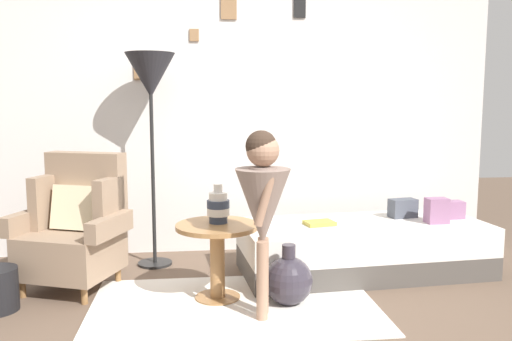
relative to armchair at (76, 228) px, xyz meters
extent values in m
cube|color=silver|center=(1.15, 0.88, 0.86)|extent=(4.80, 0.10, 2.60)
cube|color=olive|center=(1.18, 0.83, 1.74)|extent=(0.14, 0.02, 0.26)
cube|color=gray|center=(1.18, 0.83, 1.74)|extent=(0.11, 0.01, 0.20)
cube|color=olive|center=(0.45, 0.83, 1.17)|extent=(0.18, 0.02, 0.16)
cube|color=beige|center=(0.45, 0.83, 1.17)|extent=(0.14, 0.01, 0.12)
cube|color=black|center=(1.80, 0.83, 1.75)|extent=(0.10, 0.02, 0.24)
cube|color=#5E5E59|center=(1.80, 0.83, 1.75)|extent=(0.08, 0.01, 0.18)
cube|color=olive|center=(0.88, 0.83, 1.47)|extent=(0.08, 0.02, 0.10)
cube|color=#AEAEAB|center=(0.88, 0.83, 1.47)|extent=(0.06, 0.01, 0.08)
cube|color=silver|center=(1.10, -0.53, -0.43)|extent=(1.88, 1.17, 0.01)
cylinder|color=olive|center=(-0.33, -0.19, -0.38)|extent=(0.04, 0.04, 0.12)
cylinder|color=olive|center=(0.12, -0.36, -0.38)|extent=(0.04, 0.04, 0.12)
cylinder|color=olive|center=(-0.17, 0.23, -0.38)|extent=(0.04, 0.04, 0.12)
cylinder|color=olive|center=(0.28, 0.06, -0.38)|extent=(0.04, 0.04, 0.12)
cube|color=#8C725B|center=(-0.03, -0.07, -0.17)|extent=(0.76, 0.74, 0.30)
cube|color=#8C725B|center=(0.06, 0.15, 0.26)|extent=(0.61, 0.35, 0.55)
cube|color=#8C725B|center=(-0.23, 0.12, 0.17)|extent=(0.19, 0.32, 0.39)
cube|color=#8C725B|center=(0.25, -0.07, 0.17)|extent=(0.19, 0.32, 0.39)
cube|color=#8C725B|center=(-0.34, 0.04, 0.05)|extent=(0.27, 0.50, 0.14)
cube|color=#8C725B|center=(0.27, -0.20, 0.05)|extent=(0.27, 0.50, 0.14)
cube|color=beige|center=(0.01, 0.03, 0.14)|extent=(0.40, 0.28, 0.33)
cube|color=#4C4742|center=(2.17, 0.06, -0.35)|extent=(1.96, 0.94, 0.18)
cube|color=silver|center=(2.17, 0.06, -0.15)|extent=(1.96, 0.94, 0.22)
cube|color=gray|center=(2.94, 0.14, 0.03)|extent=(0.17, 0.13, 0.14)
cube|color=gray|center=(2.73, -0.01, 0.06)|extent=(0.17, 0.12, 0.20)
cube|color=#474C56|center=(2.55, 0.22, 0.04)|extent=(0.24, 0.16, 0.15)
cylinder|color=#9E7042|center=(1.00, -0.38, -0.43)|extent=(0.31, 0.31, 0.02)
cylinder|color=#9E7042|center=(1.00, -0.38, -0.18)|extent=(0.10, 0.10, 0.47)
cylinder|color=#9E7042|center=(1.00, -0.38, 0.07)|extent=(0.56, 0.56, 0.03)
cylinder|color=#2D384C|center=(1.02, -0.34, 0.11)|extent=(0.12, 0.12, 0.05)
cylinder|color=silver|center=(1.02, -0.34, 0.16)|extent=(0.15, 0.15, 0.05)
cylinder|color=#2D384C|center=(1.02, -0.34, 0.22)|extent=(0.15, 0.15, 0.05)
cylinder|color=silver|center=(1.02, -0.34, 0.27)|extent=(0.12, 0.12, 0.05)
cylinder|color=silver|center=(1.02, -0.34, 0.32)|extent=(0.06, 0.06, 0.06)
cylinder|color=black|center=(0.52, 0.47, -0.43)|extent=(0.28, 0.28, 0.02)
cylinder|color=black|center=(0.52, 0.47, 0.39)|extent=(0.03, 0.03, 1.62)
cone|color=#232328|center=(0.52, 0.47, 1.11)|extent=(0.40, 0.40, 0.35)
cylinder|color=#A37A60|center=(1.26, -0.77, -0.19)|extent=(0.07, 0.07, 0.50)
cylinder|color=#A37A60|center=(1.28, -0.67, -0.19)|extent=(0.07, 0.07, 0.50)
cone|color=gray|center=(1.27, -0.72, 0.26)|extent=(0.34, 0.34, 0.47)
cylinder|color=gray|center=(1.27, -0.72, 0.42)|extent=(0.17, 0.17, 0.18)
cylinder|color=#A37A60|center=(1.27, -0.84, 0.33)|extent=(0.14, 0.07, 0.32)
cylinder|color=#A37A60|center=(1.31, -0.61, 0.33)|extent=(0.14, 0.07, 0.32)
sphere|color=#A37A60|center=(1.27, -0.72, 0.61)|extent=(0.20, 0.20, 0.20)
sphere|color=#38281E|center=(1.26, -0.72, 0.64)|extent=(0.19, 0.19, 0.19)
cube|color=gold|center=(1.81, 0.03, -0.02)|extent=(0.25, 0.20, 0.03)
sphere|color=#332D38|center=(1.47, -0.53, -0.28)|extent=(0.32, 0.32, 0.32)
cylinder|color=#332D38|center=(1.47, -0.53, -0.08)|extent=(0.09, 0.09, 0.09)
camera|label=1|loc=(0.85, -3.88, 0.90)|focal=37.28mm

